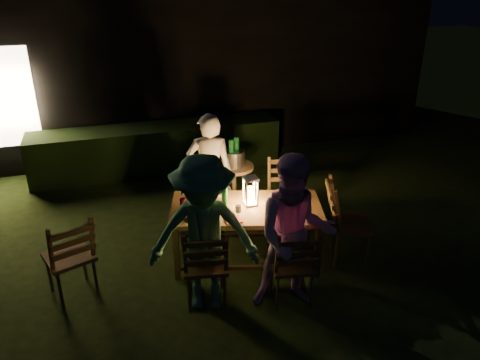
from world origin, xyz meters
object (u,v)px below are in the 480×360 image
object	(u,v)px
chair_near_right	(292,277)
side_table	(234,171)
chair_far_left	(211,210)
person_house_side	(210,172)
chair_far_right	(284,208)
bottle_table	(225,196)
ice_bucket	(234,158)
chair_end	(348,235)
bottle_bucket_a	(231,156)
chair_spare	(72,270)
bottle_bucket_b	(237,153)
lantern	(250,193)
chair_near_left	(206,278)
person_opp_right	(295,235)
dining_table	(246,212)
person_opp_left	(204,235)

from	to	relation	value
chair_near_right	side_table	xyz separation A→B (m)	(-0.02, 2.05, 0.36)
chair_far_left	person_house_side	world-z (taller)	person_house_side
chair_far_right	bottle_table	world-z (taller)	bottle_table
bottle_table	chair_near_right	bearing A→B (deg)	-63.38
ice_bucket	chair_end	bearing A→B (deg)	-57.19
bottle_table	bottle_bucket_a	world-z (taller)	bottle_bucket_a
chair_near_right	chair_far_left	world-z (taller)	chair_near_right
chair_spare	ice_bucket	size ratio (longest dim) A/B	3.45
chair_far_right	ice_bucket	bearing A→B (deg)	-35.21
bottle_bucket_b	chair_near_right	bearing A→B (deg)	-90.73
chair_end	bottle_table	world-z (taller)	chair_end
lantern	chair_near_left	bearing A→B (deg)	-136.99
chair_near_right	ice_bucket	xyz separation A→B (m)	(-0.02, 2.05, 0.56)
person_house_side	person_opp_right	xyz separation A→B (m)	(0.42, -1.82, 0.04)
person_opp_right	person_house_side	bearing A→B (deg)	118.76
dining_table	bottle_bucket_a	world-z (taller)	bottle_bucket_a
dining_table	chair_far_right	distance (m)	1.01
chair_near_left	side_table	size ratio (longest dim) A/B	1.35
chair_near_left	chair_spare	bearing A→B (deg)	168.66
lantern	bottle_table	world-z (taller)	lantern
chair_far_left	person_opp_left	size ratio (longest dim) A/B	0.54
chair_near_left	chair_far_right	xyz separation A→B (m)	(1.38, 1.21, -0.00)
side_table	ice_bucket	xyz separation A→B (m)	(0.00, 0.00, 0.20)
person_opp_left	bottle_bucket_a	world-z (taller)	person_opp_left
chair_far_right	person_opp_right	distance (m)	1.68
person_opp_left	bottle_bucket_b	distance (m)	2.10
chair_far_left	ice_bucket	xyz separation A→B (m)	(0.43, 0.33, 0.58)
chair_far_left	bottle_table	world-z (taller)	bottle_table
chair_far_right	bottle_bucket_b	bearing A→B (deg)	-39.80
chair_far_left	person_opp_left	distance (m)	1.69
dining_table	side_table	size ratio (longest dim) A/B	2.59
chair_near_right	chair_end	distance (m)	1.09
dining_table	ice_bucket	bearing A→B (deg)	96.04
chair_far_left	bottle_bucket_a	size ratio (longest dim) A/B	2.86
bottle_table	ice_bucket	xyz separation A→B (m)	(0.44, 1.12, -0.02)
chair_far_left	lantern	distance (m)	1.07
dining_table	lantern	xyz separation A→B (m)	(0.06, 0.03, 0.23)
chair_far_left	person_opp_right	xyz separation A→B (m)	(0.44, -1.77, 0.57)
bottle_bucket_a	bottle_bucket_b	xyz separation A→B (m)	(0.10, 0.08, 0.00)
bottle_table	bottle_bucket_a	bearing A→B (deg)	69.98
bottle_table	dining_table	bearing A→B (deg)	-15.73
chair_end	chair_spare	world-z (taller)	chair_end
dining_table	lantern	bearing A→B (deg)	45.00
chair_near_left	chair_far_right	size ratio (longest dim) A/B	1.02
lantern	side_table	xyz separation A→B (m)	(0.14, 1.15, -0.23)
chair_far_right	person_opp_right	bearing A→B (deg)	83.58
chair_near_right	person_opp_left	xyz separation A→B (m)	(-0.88, 0.20, 0.56)
chair_near_left	bottle_table	distance (m)	0.98
chair_near_right	person_opp_right	distance (m)	0.55
bottle_bucket_b	chair_far_left	bearing A→B (deg)	-142.70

